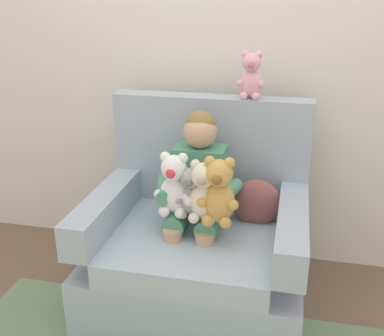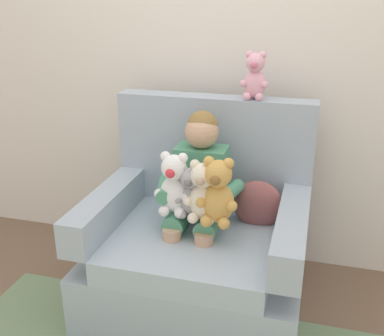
{
  "view_description": "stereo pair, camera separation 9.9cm",
  "coord_description": "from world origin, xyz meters",
  "px_view_note": "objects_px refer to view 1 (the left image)",
  "views": [
    {
      "loc": [
        0.43,
        -2.03,
        1.58
      ],
      "look_at": [
        -0.01,
        -0.05,
        0.8
      ],
      "focal_mm": 43.31,
      "sensor_mm": 36.0,
      "label": 1
    },
    {
      "loc": [
        0.53,
        -2.01,
        1.58
      ],
      "look_at": [
        -0.01,
        -0.05,
        0.8
      ],
      "focal_mm": 43.31,
      "sensor_mm": 36.0,
      "label": 2
    }
  ],
  "objects_px": {
    "plush_cream": "(204,193)",
    "plush_white": "(174,186)",
    "throw_pillow": "(256,203)",
    "plush_honey": "(219,193)",
    "plush_grey": "(191,193)",
    "armchair": "(199,245)",
    "seated_child": "(197,186)",
    "plush_pink_on_backrest": "(251,77)"
  },
  "relations": [
    {
      "from": "plush_cream",
      "to": "plush_white",
      "type": "height_order",
      "value": "plush_white"
    },
    {
      "from": "throw_pillow",
      "to": "plush_honey",
      "type": "bearing_deg",
      "value": -119.59
    },
    {
      "from": "plush_white",
      "to": "plush_grey",
      "type": "bearing_deg",
      "value": -7.13
    },
    {
      "from": "armchair",
      "to": "plush_cream",
      "type": "xyz_separation_m",
      "value": [
        0.05,
        -0.15,
        0.37
      ]
    },
    {
      "from": "plush_cream",
      "to": "armchair",
      "type": "bearing_deg",
      "value": 123.19
    },
    {
      "from": "plush_grey",
      "to": "plush_honey",
      "type": "bearing_deg",
      "value": -18.4
    },
    {
      "from": "plush_white",
      "to": "plush_grey",
      "type": "xyz_separation_m",
      "value": [
        0.09,
        -0.01,
        -0.03
      ]
    },
    {
      "from": "plush_cream",
      "to": "seated_child",
      "type": "bearing_deg",
      "value": 126.1
    },
    {
      "from": "plush_grey",
      "to": "throw_pillow",
      "type": "distance_m",
      "value": 0.4
    },
    {
      "from": "plush_honey",
      "to": "plush_cream",
      "type": "bearing_deg",
      "value": 150.41
    },
    {
      "from": "plush_white",
      "to": "seated_child",
      "type": "bearing_deg",
      "value": 55.5
    },
    {
      "from": "plush_white",
      "to": "plush_pink_on_backrest",
      "type": "relative_size",
      "value": 1.28
    },
    {
      "from": "armchair",
      "to": "plush_cream",
      "type": "height_order",
      "value": "armchair"
    },
    {
      "from": "plush_white",
      "to": "plush_pink_on_backrest",
      "type": "xyz_separation_m",
      "value": [
        0.31,
        0.42,
        0.46
      ]
    },
    {
      "from": "armchair",
      "to": "seated_child",
      "type": "relative_size",
      "value": 1.31
    },
    {
      "from": "plush_cream",
      "to": "plush_white",
      "type": "distance_m",
      "value": 0.16
    },
    {
      "from": "plush_cream",
      "to": "throw_pillow",
      "type": "distance_m",
      "value": 0.37
    },
    {
      "from": "plush_honey",
      "to": "plush_pink_on_backrest",
      "type": "bearing_deg",
      "value": 60.9
    },
    {
      "from": "plush_pink_on_backrest",
      "to": "throw_pillow",
      "type": "relative_size",
      "value": 0.95
    },
    {
      "from": "plush_honey",
      "to": "throw_pillow",
      "type": "bearing_deg",
      "value": 40.93
    },
    {
      "from": "armchair",
      "to": "plush_honey",
      "type": "distance_m",
      "value": 0.43
    },
    {
      "from": "plush_grey",
      "to": "plush_pink_on_backrest",
      "type": "relative_size",
      "value": 1.06
    },
    {
      "from": "seated_child",
      "to": "plush_pink_on_backrest",
      "type": "relative_size",
      "value": 3.35
    },
    {
      "from": "seated_child",
      "to": "plush_cream",
      "type": "relative_size",
      "value": 2.73
    },
    {
      "from": "plush_honey",
      "to": "plush_grey",
      "type": "relative_size",
      "value": 1.26
    },
    {
      "from": "plush_honey",
      "to": "plush_grey",
      "type": "height_order",
      "value": "plush_honey"
    },
    {
      "from": "plush_white",
      "to": "plush_honey",
      "type": "distance_m",
      "value": 0.23
    },
    {
      "from": "armchair",
      "to": "plush_pink_on_backrest",
      "type": "distance_m",
      "value": 0.92
    },
    {
      "from": "seated_child",
      "to": "plush_honey",
      "type": "bearing_deg",
      "value": -56.36
    },
    {
      "from": "plush_grey",
      "to": "plush_pink_on_backrest",
      "type": "height_order",
      "value": "plush_pink_on_backrest"
    },
    {
      "from": "plush_grey",
      "to": "plush_pink_on_backrest",
      "type": "xyz_separation_m",
      "value": [
        0.22,
        0.43,
        0.49
      ]
    },
    {
      "from": "armchair",
      "to": "throw_pillow",
      "type": "bearing_deg",
      "value": 21.71
    },
    {
      "from": "seated_child",
      "to": "plush_grey",
      "type": "height_order",
      "value": "seated_child"
    },
    {
      "from": "throw_pillow",
      "to": "seated_child",
      "type": "bearing_deg",
      "value": -161.9
    },
    {
      "from": "plush_cream",
      "to": "plush_grey",
      "type": "bearing_deg",
      "value": 172.79
    },
    {
      "from": "seated_child",
      "to": "plush_grey",
      "type": "distance_m",
      "value": 0.14
    },
    {
      "from": "armchair",
      "to": "plush_white",
      "type": "height_order",
      "value": "armchair"
    },
    {
      "from": "armchair",
      "to": "throw_pillow",
      "type": "xyz_separation_m",
      "value": [
        0.28,
        0.11,
        0.22
      ]
    },
    {
      "from": "plush_pink_on_backrest",
      "to": "throw_pillow",
      "type": "bearing_deg",
      "value": -64.64
    },
    {
      "from": "seated_child",
      "to": "plush_white",
      "type": "xyz_separation_m",
      "value": [
        -0.09,
        -0.13,
        0.04
      ]
    },
    {
      "from": "plush_cream",
      "to": "plush_grey",
      "type": "relative_size",
      "value": 1.16
    },
    {
      "from": "seated_child",
      "to": "plush_pink_on_backrest",
      "type": "bearing_deg",
      "value": 48.48
    }
  ]
}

